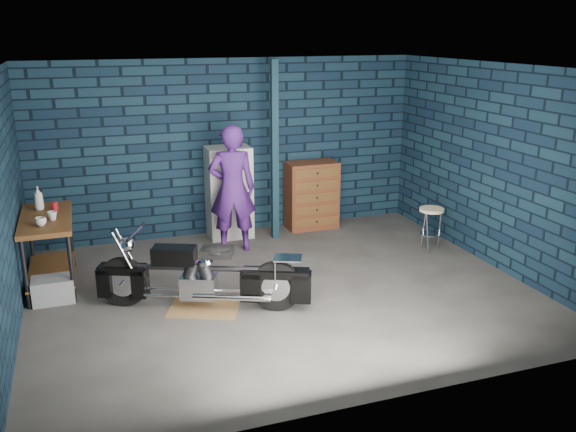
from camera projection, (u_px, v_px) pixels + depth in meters
The scene contains 15 objects.
ground at pixel (282, 291), 7.56m from camera, with size 6.00×6.00×0.00m, color #55524F.
room_walls at pixel (267, 131), 7.50m from camera, with size 6.02×5.01×2.71m.
support_post at pixel (275, 152), 9.09m from camera, with size 0.10×0.10×2.70m, color #102935.
workbench at pixel (50, 252), 7.58m from camera, with size 0.60×1.40×0.91m, color brown.
drip_mat at pixel (205, 307), 7.10m from camera, with size 0.80×0.60×0.01m, color brown.
motorcycle at pixel (203, 270), 6.97m from camera, with size 2.11×0.57×0.93m, color black, non-canonical shape.
person at pixel (232, 189), 8.70m from camera, with size 0.67×0.44×1.84m, color #491E74.
storage_bin at pixel (53, 290), 7.23m from camera, with size 0.47×0.34×0.29m, color gray.
locker at pixel (229, 193), 9.33m from camera, with size 0.66×0.47×1.42m, color beige.
tool_chest at pixel (312, 195), 9.81m from camera, with size 0.81×0.45×1.08m, color brown.
shop_stool at pixel (430, 229), 8.84m from camera, with size 0.35×0.35×0.64m, color beige, non-canonical shape.
cup_a at pixel (41, 222), 7.09m from camera, with size 0.13×0.13×0.10m, color beige.
cup_b at pixel (52, 216), 7.31m from camera, with size 0.11×0.11×0.10m, color beige.
mug_red at pixel (55, 206), 7.69m from camera, with size 0.08×0.08×0.11m, color maroon.
bottle at pixel (38, 198), 7.70m from camera, with size 0.12×0.12×0.30m, color gray.
Camera 1 is at (-2.21, -6.59, 3.12)m, focal length 38.00 mm.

